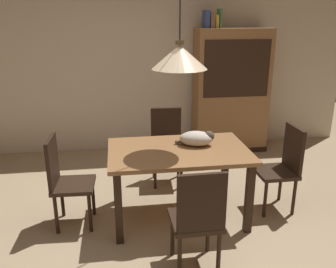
# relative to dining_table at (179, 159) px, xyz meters

# --- Properties ---
(ground) EXTENTS (10.00, 10.00, 0.00)m
(ground) POSITION_rel_dining_table_xyz_m (-0.13, -0.46, -0.65)
(ground) COLOR tan
(back_wall) EXTENTS (6.40, 0.10, 2.90)m
(back_wall) POSITION_rel_dining_table_xyz_m (-0.13, 2.19, 0.80)
(back_wall) COLOR beige
(back_wall) RESTS_ON ground
(dining_table) EXTENTS (1.40, 0.90, 0.75)m
(dining_table) POSITION_rel_dining_table_xyz_m (0.00, 0.00, 0.00)
(dining_table) COLOR olive
(dining_table) RESTS_ON ground
(chair_far_back) EXTENTS (0.42, 0.42, 0.93)m
(chair_far_back) POSITION_rel_dining_table_xyz_m (0.00, 0.88, -0.14)
(chair_far_back) COLOR black
(chair_far_back) RESTS_ON ground
(chair_near_front) EXTENTS (0.41, 0.41, 0.93)m
(chair_near_front) POSITION_rel_dining_table_xyz_m (0.00, -0.88, -0.14)
(chair_near_front) COLOR black
(chair_near_front) RESTS_ON ground
(chair_right_side) EXTENTS (0.40, 0.40, 0.93)m
(chair_right_side) POSITION_rel_dining_table_xyz_m (1.13, 0.00, -0.14)
(chair_right_side) COLOR black
(chair_right_side) RESTS_ON ground
(chair_left_side) EXTENTS (0.42, 0.42, 0.93)m
(chair_left_side) POSITION_rel_dining_table_xyz_m (-1.13, 0.00, -0.14)
(chair_left_side) COLOR black
(chair_left_side) RESTS_ON ground
(cat_sleeping) EXTENTS (0.40, 0.29, 0.16)m
(cat_sleeping) POSITION_rel_dining_table_xyz_m (0.21, 0.09, 0.18)
(cat_sleeping) COLOR beige
(cat_sleeping) RESTS_ON dining_table
(pendant_lamp) EXTENTS (0.52, 0.52, 1.30)m
(pendant_lamp) POSITION_rel_dining_table_xyz_m (0.00, 0.00, 1.01)
(pendant_lamp) COLOR beige
(hutch_bookcase) EXTENTS (1.12, 0.45, 1.85)m
(hutch_bookcase) POSITION_rel_dining_table_xyz_m (1.13, 1.86, 0.24)
(hutch_bookcase) COLOR olive
(hutch_bookcase) RESTS_ON ground
(book_blue_wide) EXTENTS (0.06, 0.24, 0.24)m
(book_blue_wide) POSITION_rel_dining_table_xyz_m (0.71, 1.86, 1.32)
(book_blue_wide) COLOR #384C93
(book_blue_wide) RESTS_ON hutch_bookcase
(book_brown_thick) EXTENTS (0.06, 0.24, 0.22)m
(book_brown_thick) POSITION_rel_dining_table_xyz_m (0.78, 1.86, 1.31)
(book_brown_thick) COLOR brown
(book_brown_thick) RESTS_ON hutch_bookcase
(book_yellow_short) EXTENTS (0.04, 0.20, 0.18)m
(book_yellow_short) POSITION_rel_dining_table_xyz_m (0.85, 1.86, 1.29)
(book_yellow_short) COLOR gold
(book_yellow_short) RESTS_ON hutch_bookcase
(book_green_slim) EXTENTS (0.03, 0.20, 0.26)m
(book_green_slim) POSITION_rel_dining_table_xyz_m (0.90, 1.86, 1.33)
(book_green_slim) COLOR #427A4C
(book_green_slim) RESTS_ON hutch_bookcase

